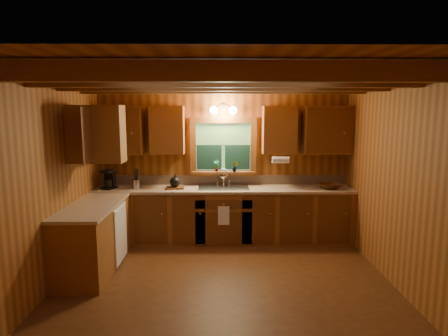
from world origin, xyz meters
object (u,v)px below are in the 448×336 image
coffee_maker (109,179)px  cutting_board (175,188)px  wicker_basket (328,186)px  sink (223,190)px

coffee_maker → cutting_board: coffee_maker is taller
wicker_basket → sink: bearing=177.3°
cutting_board → sink: bearing=-0.5°
cutting_board → coffee_maker: bearing=173.9°
sink → coffee_maker: 1.87m
coffee_maker → wicker_basket: (3.57, -0.05, -0.11)m
coffee_maker → cutting_board: size_ratio=1.07×
wicker_basket → cutting_board: bearing=179.5°
sink → wicker_basket: sink is taller
sink → wicker_basket: size_ratio=2.31×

